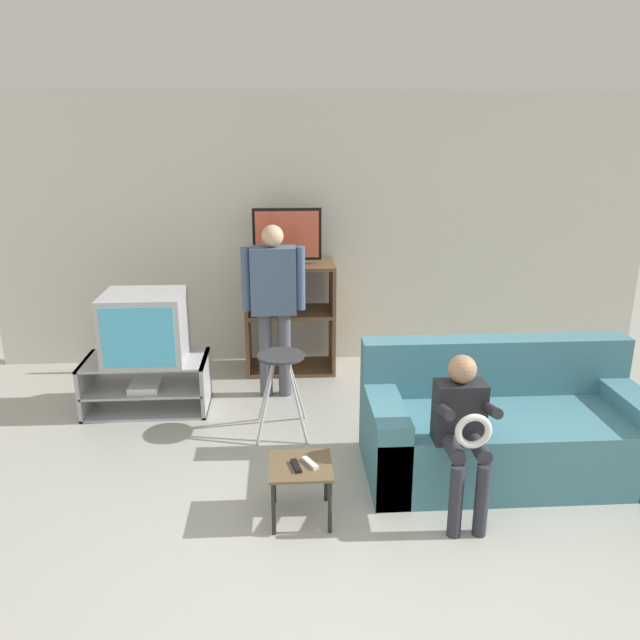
# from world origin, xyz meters

# --- Properties ---
(ground_plane) EXTENTS (18.00, 18.00, 0.00)m
(ground_plane) POSITION_xyz_m (0.00, 0.00, 0.00)
(ground_plane) COLOR #ADADA3
(wall_back) EXTENTS (6.40, 0.06, 2.60)m
(wall_back) POSITION_xyz_m (0.00, 3.53, 1.30)
(wall_back) COLOR silver
(wall_back) RESTS_ON ground_plane
(tv_stand) EXTENTS (1.01, 0.53, 0.44)m
(tv_stand) POSITION_xyz_m (-1.57, 2.40, 0.22)
(tv_stand) COLOR #A8A8AD
(tv_stand) RESTS_ON ground_plane
(television_main) EXTENTS (0.64, 0.54, 0.56)m
(television_main) POSITION_xyz_m (-1.54, 2.38, 0.72)
(television_main) COLOR #B2B2B7
(television_main) RESTS_ON tv_stand
(media_shelf) EXTENTS (0.84, 0.49, 1.05)m
(media_shelf) POSITION_xyz_m (-0.36, 3.22, 0.54)
(media_shelf) COLOR brown
(media_shelf) RESTS_ON ground_plane
(television_flat) EXTENTS (0.63, 0.20, 0.52)m
(television_flat) POSITION_xyz_m (-0.37, 3.19, 1.30)
(television_flat) COLOR black
(television_flat) RESTS_ON media_shelf
(folding_stool) EXTENTS (0.40, 0.45, 0.64)m
(folding_stool) POSITION_xyz_m (-0.44, 1.91, 0.52)
(folding_stool) COLOR #B7B7BC
(folding_stool) RESTS_ON ground_plane
(snack_table) EXTENTS (0.37, 0.37, 0.36)m
(snack_table) POSITION_xyz_m (-0.33, 0.79, 0.31)
(snack_table) COLOR brown
(snack_table) RESTS_ON ground_plane
(remote_control_black) EXTENTS (0.07, 0.15, 0.02)m
(remote_control_black) POSITION_xyz_m (-0.36, 0.76, 0.37)
(remote_control_black) COLOR black
(remote_control_black) RESTS_ON snack_table
(remote_control_white) EXTENTS (0.10, 0.14, 0.02)m
(remote_control_white) POSITION_xyz_m (-0.28, 0.79, 0.37)
(remote_control_white) COLOR silver
(remote_control_white) RESTS_ON snack_table
(couch) EXTENTS (1.89, 0.87, 0.86)m
(couch) POSITION_xyz_m (1.07, 1.27, 0.30)
(couch) COLOR teal
(couch) RESTS_ON ground_plane
(person_standing_adult) EXTENTS (0.53, 0.20, 1.51)m
(person_standing_adult) POSITION_xyz_m (-0.50, 2.61, 0.91)
(person_standing_adult) COLOR #4C4C56
(person_standing_adult) RESTS_ON ground_plane
(person_seated_child) EXTENTS (0.33, 0.43, 1.00)m
(person_seated_child) POSITION_xyz_m (0.62, 0.77, 0.60)
(person_seated_child) COLOR #2D2D38
(person_seated_child) RESTS_ON ground_plane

